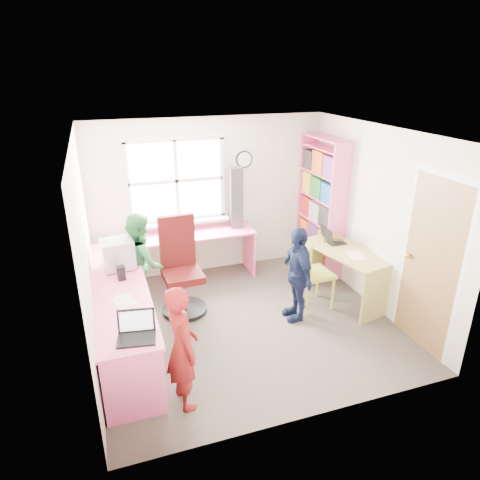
{
  "coord_description": "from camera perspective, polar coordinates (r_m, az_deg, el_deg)",
  "views": [
    {
      "loc": [
        -1.58,
        -4.43,
        3.07
      ],
      "look_at": [
        0.0,
        0.25,
        1.05
      ],
      "focal_mm": 32.0,
      "sensor_mm": 36.0,
      "label": 1
    }
  ],
  "objects": [
    {
      "name": "laptop_left",
      "position": [
        4.13,
        -13.64,
        -11.72
      ],
      "size": [
        0.38,
        0.33,
        0.24
      ],
      "rotation": [
        0.0,
        0.0,
        -0.16
      ],
      "color": "black",
      "rests_on": "l_desk"
    },
    {
      "name": "laptop_right",
      "position": [
        6.2,
        12.05,
        0.22
      ],
      "size": [
        0.28,
        0.34,
        0.23
      ],
      "rotation": [
        0.0,
        0.0,
        1.55
      ],
      "color": "black",
      "rests_on": "right_desk"
    },
    {
      "name": "wooden_chair",
      "position": [
        5.77,
        9.27,
        -3.94
      ],
      "size": [
        0.46,
        0.46,
        1.02
      ],
      "rotation": [
        0.0,
        0.0,
        0.05
      ],
      "color": "gold",
      "rests_on": "ground"
    },
    {
      "name": "game_box",
      "position": [
        6.32,
        12.06,
        0.41
      ],
      "size": [
        0.35,
        0.35,
        0.06
      ],
      "rotation": [
        0.0,
        0.0,
        -0.3
      ],
      "color": "red",
      "rests_on": "right_desk"
    },
    {
      "name": "speaker_b",
      "position": [
        5.7,
        -16.3,
        -1.79
      ],
      "size": [
        0.09,
        0.09,
        0.16
      ],
      "rotation": [
        0.0,
        0.0,
        -0.06
      ],
      "color": "black",
      "rests_on": "l_desk"
    },
    {
      "name": "person_navy",
      "position": [
        5.46,
        7.62,
        -4.51
      ],
      "size": [
        0.34,
        0.75,
        1.25
      ],
      "primitive_type": "imported",
      "rotation": [
        0.0,
        0.0,
        -1.61
      ],
      "color": "#121A39",
      "rests_on": "ground"
    },
    {
      "name": "person_red",
      "position": [
        4.14,
        -7.72,
        -14.02
      ],
      "size": [
        0.36,
        0.5,
        1.27
      ],
      "primitive_type": "imported",
      "rotation": [
        0.0,
        0.0,
        1.69
      ],
      "color": "maroon",
      "rests_on": "ground"
    },
    {
      "name": "right_desk",
      "position": [
        6.06,
        13.78,
        -3.11
      ],
      "size": [
        0.85,
        1.38,
        0.74
      ],
      "rotation": [
        0.0,
        0.0,
        0.21
      ],
      "color": "tan",
      "rests_on": "ground"
    },
    {
      "name": "paper_b",
      "position": [
        5.85,
        15.18,
        -2.0
      ],
      "size": [
        0.26,
        0.33,
        0.0
      ],
      "rotation": [
        0.0,
        0.0,
        -0.18
      ],
      "color": "silver",
      "rests_on": "right_desk"
    },
    {
      "name": "room",
      "position": [
        5.14,
        0.66,
        1.13
      ],
      "size": [
        3.64,
        3.44,
        2.44
      ],
      "color": "#413933",
      "rests_on": "ground"
    },
    {
      "name": "paper_a",
      "position": [
        4.75,
        -15.2,
        -7.82
      ],
      "size": [
        0.29,
        0.35,
        0.0
      ],
      "rotation": [
        0.0,
        0.0,
        0.31
      ],
      "color": "silver",
      "rests_on": "l_desk"
    },
    {
      "name": "potted_plant",
      "position": [
        6.28,
        -9.4,
        1.74
      ],
      "size": [
        0.2,
        0.18,
        0.3
      ],
      "primitive_type": "imported",
      "rotation": [
        0.0,
        0.0,
        -0.32
      ],
      "color": "#2D6B2A",
      "rests_on": "l_desk"
    },
    {
      "name": "person_green",
      "position": [
        5.69,
        -13.0,
        -3.1
      ],
      "size": [
        0.6,
        0.73,
        1.37
      ],
      "primitive_type": "imported",
      "rotation": [
        0.0,
        0.0,
        1.69
      ],
      "color": "#30783B",
      "rests_on": "ground"
    },
    {
      "name": "crt_monitor",
      "position": [
        5.42,
        -15.97,
        -1.83
      ],
      "size": [
        0.4,
        0.37,
        0.36
      ],
      "rotation": [
        0.0,
        0.0,
        0.11
      ],
      "color": "#B2B2B7",
      "rests_on": "l_desk"
    },
    {
      "name": "bookshelf",
      "position": [
        6.8,
        10.73,
        4.14
      ],
      "size": [
        0.3,
        1.02,
        2.1
      ],
      "color": "pink",
      "rests_on": "ground"
    },
    {
      "name": "swivel_chair",
      "position": [
        5.7,
        -7.87,
        -4.18
      ],
      "size": [
        0.62,
        0.62,
        1.29
      ],
      "rotation": [
        0.0,
        0.0,
        0.04
      ],
      "color": "black",
      "rests_on": "ground"
    },
    {
      "name": "speaker_a",
      "position": [
        5.17,
        -15.58,
        -4.25
      ],
      "size": [
        0.1,
        0.1,
        0.17
      ],
      "rotation": [
        0.0,
        0.0,
        0.18
      ],
      "color": "black",
      "rests_on": "l_desk"
    },
    {
      "name": "l_desk",
      "position": [
        4.9,
        -12.78,
        -10.58
      ],
      "size": [
        2.38,
        2.95,
        0.75
      ],
      "color": "pink",
      "rests_on": "ground"
    },
    {
      "name": "cd_tower",
      "position": [
        6.49,
        -0.51,
        5.64
      ],
      "size": [
        0.21,
        0.19,
        0.93
      ],
      "rotation": [
        0.0,
        0.0,
        -0.13
      ],
      "color": "black",
      "rests_on": "l_desk"
    }
  ]
}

